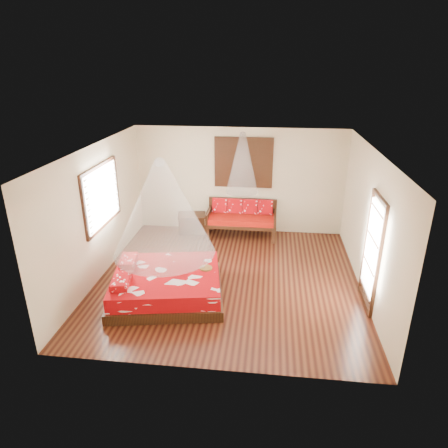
{
  "coord_description": "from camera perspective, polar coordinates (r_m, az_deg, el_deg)",
  "views": [
    {
      "loc": [
        0.79,
        -7.46,
        4.31
      ],
      "look_at": [
        -0.12,
        0.28,
        1.15
      ],
      "focal_mm": 32.0,
      "sensor_mm": 36.0,
      "label": 1
    }
  ],
  "objects": [
    {
      "name": "room",
      "position": [
        8.05,
        0.65,
        0.86
      ],
      "size": [
        5.54,
        5.54,
        2.84
      ],
      "color": "black",
      "rests_on": "ground"
    },
    {
      "name": "bed",
      "position": [
        8.04,
        -8.28,
        -8.51
      ],
      "size": [
        2.44,
        2.27,
        0.64
      ],
      "rotation": [
        0.0,
        0.0,
        0.17
      ],
      "color": "black",
      "rests_on": "floor"
    },
    {
      "name": "daybed",
      "position": [
        10.57,
        2.55,
        1.04
      ],
      "size": [
        1.83,
        0.81,
        0.95
      ],
      "color": "black",
      "rests_on": "floor"
    },
    {
      "name": "storage_chest",
      "position": [
        10.9,
        -4.61,
        0.18
      ],
      "size": [
        0.82,
        0.66,
        0.51
      ],
      "rotation": [
        0.0,
        0.0,
        0.18
      ],
      "color": "black",
      "rests_on": "floor"
    },
    {
      "name": "shutter_panel",
      "position": [
        10.48,
        2.82,
        8.75
      ],
      "size": [
        1.52,
        0.06,
        1.32
      ],
      "color": "black",
      "rests_on": "wall_back"
    },
    {
      "name": "window_left",
      "position": [
        8.82,
        -17.03,
        3.86
      ],
      "size": [
        0.1,
        1.74,
        1.34
      ],
      "color": "black",
      "rests_on": "wall_left"
    },
    {
      "name": "glazed_door",
      "position": [
        7.83,
        20.36,
        -3.88
      ],
      "size": [
        0.08,
        1.02,
        2.16
      ],
      "color": "black",
      "rests_on": "floor"
    },
    {
      "name": "wine_tray",
      "position": [
        7.98,
        -2.61,
        -6.05
      ],
      "size": [
        0.25,
        0.25,
        0.21
      ],
      "rotation": [
        0.0,
        0.0,
        0.43
      ],
      "color": "brown",
      "rests_on": "bed"
    },
    {
      "name": "mosquito_net_main",
      "position": [
        7.36,
        -8.8,
        2.27
      ],
      "size": [
        1.91,
        1.91,
        1.8
      ],
      "primitive_type": "cone",
      "color": "white",
      "rests_on": "ceiling"
    },
    {
      "name": "mosquito_net_daybed",
      "position": [
        10.01,
        2.63,
        8.7
      ],
      "size": [
        0.82,
        0.82,
        1.5
      ],
      "primitive_type": "cone",
      "color": "white",
      "rests_on": "ceiling"
    }
  ]
}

